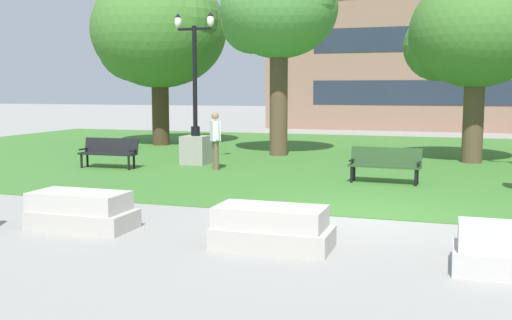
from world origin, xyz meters
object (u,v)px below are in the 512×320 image
concrete_block_left (272,228)px  concrete_block_center (81,211)px  park_bench_near_right (385,163)px  lamp_post_right (195,134)px  person_bystander_far_lawn (215,137)px  park_bench_far_left (109,151)px

concrete_block_left → concrete_block_center: bearing=176.7°
concrete_block_center → park_bench_near_right: park_bench_near_right is taller
lamp_post_right → person_bystander_far_lawn: bearing=-44.2°
park_bench_near_right → lamp_post_right: bearing=161.2°
concrete_block_center → concrete_block_left: (3.51, -0.20, 0.00)m
concrete_block_center → park_bench_far_left: (-3.79, 7.02, 0.23)m
concrete_block_center → park_bench_far_left: bearing=118.3°
concrete_block_left → park_bench_far_left: park_bench_far_left is taller
concrete_block_center → park_bench_near_right: (4.48, 6.66, 0.23)m
lamp_post_right → person_bystander_far_lawn: (1.12, -1.09, -0.01)m
park_bench_far_left → concrete_block_center: bearing=-61.7°
concrete_block_center → lamp_post_right: bearing=101.0°
concrete_block_center → concrete_block_left: size_ratio=1.00×
concrete_block_center → lamp_post_right: size_ratio=0.38×
park_bench_near_right → person_bystander_far_lawn: size_ratio=1.07×
lamp_post_right → park_bench_far_left: bearing=-140.3°
concrete_block_left → park_bench_far_left: size_ratio=0.99×
concrete_block_left → park_bench_near_right: size_ratio=0.99×
park_bench_near_right → park_bench_far_left: 8.28m
concrete_block_left → lamp_post_right: size_ratio=0.38×
park_bench_far_left → person_bystander_far_lawn: bearing=11.4°
concrete_block_left → person_bystander_far_lawn: bearing=117.4°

